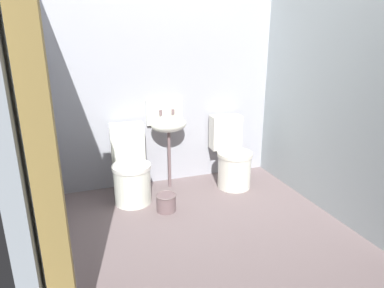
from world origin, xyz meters
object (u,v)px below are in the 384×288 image
wooden_door_post (45,164)px  toilet_right (232,158)px  sink (168,123)px  toilet_left (131,171)px  bucket (166,202)px

wooden_door_post → toilet_right: 2.57m
wooden_door_post → sink: bearing=58.9°
wooden_door_post → toilet_right: size_ratio=2.78×
toilet_left → sink: bearing=-155.2°
wooden_door_post → bucket: 1.85m
sink → bucket: sink is taller
wooden_door_post → toilet_right: wooden_door_post is taller
bucket → sink: bearing=71.7°
wooden_door_post → bucket: (0.92, 1.27, -0.99)m
toilet_left → sink: size_ratio=0.79×
toilet_right → bucket: (-0.90, -0.38, -0.23)m
toilet_left → wooden_door_post: bearing=71.5°
toilet_right → bucket: toilet_right is taller
sink → bucket: 0.89m
toilet_right → sink: sink is taller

